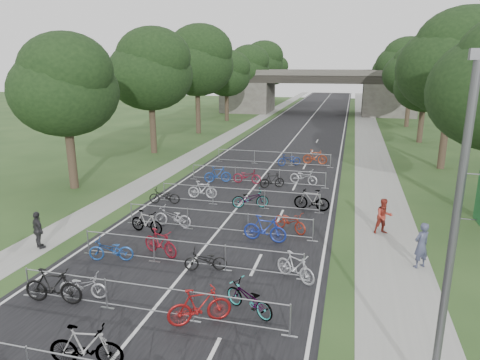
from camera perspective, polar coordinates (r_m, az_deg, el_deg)
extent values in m
cube|color=black|center=(58.42, 8.66, 7.23)|extent=(11.00, 140.00, 0.01)
cube|color=gray|center=(58.14, 16.57, 6.74)|extent=(3.00, 140.00, 0.01)
cube|color=gray|center=(59.65, 1.42, 7.56)|extent=(2.00, 140.00, 0.01)
cube|color=silver|center=(58.42, 8.65, 7.23)|extent=(0.12, 140.00, 0.00)
cube|color=#44413D|center=(74.84, 1.07, 11.03)|extent=(8.00, 8.00, 5.00)
cube|color=#44413D|center=(72.98, 19.20, 10.11)|extent=(8.00, 8.00, 5.00)
cube|color=black|center=(72.85, 10.15, 13.14)|extent=(30.00, 8.00, 1.20)
cube|color=#44413D|center=(69.04, 9.92, 13.88)|extent=(30.00, 0.40, 0.90)
cube|color=#44413D|center=(76.61, 10.43, 13.96)|extent=(30.00, 0.40, 0.90)
cylinder|color=#4C4C51|center=(10.60, 26.40, -8.14)|extent=(0.18, 0.18, 8.00)
cube|color=#4C4C51|center=(9.85, 29.27, 14.44)|extent=(0.35, 0.18, 0.22)
cylinder|color=#33261C|center=(29.91, -21.55, 2.91)|extent=(0.56, 0.56, 4.20)
ellipsoid|color=black|center=(29.39, -22.34, 10.77)|extent=(6.72, 6.72, 5.51)
sphere|color=black|center=(28.58, -22.22, 13.40)|extent=(5.38, 5.38, 5.38)
sphere|color=black|center=(30.14, -22.38, 9.24)|extent=(4.37, 4.37, 4.37)
cylinder|color=#33261C|center=(40.01, -11.54, 6.91)|extent=(0.56, 0.56, 4.72)
ellipsoid|color=black|center=(39.64, -11.90, 13.54)|extent=(7.56, 7.56, 6.20)
sphere|color=black|center=(38.92, -11.54, 15.77)|extent=(6.05, 6.05, 6.05)
sphere|color=black|center=(40.34, -12.16, 12.21)|extent=(4.91, 4.91, 4.91)
cylinder|color=#33261C|center=(36.65, 25.59, 5.30)|extent=(0.56, 0.56, 5.11)
ellipsoid|color=black|center=(36.26, 26.51, 13.10)|extent=(8.18, 8.18, 6.70)
sphere|color=black|center=(35.91, 27.95, 15.55)|extent=(6.54, 6.54, 6.54)
sphere|color=black|center=(36.68, 25.39, 11.62)|extent=(5.31, 5.31, 5.31)
cylinder|color=#33261C|center=(50.95, -5.62, 9.16)|extent=(0.56, 0.56, 5.25)
ellipsoid|color=black|center=(50.68, -5.78, 14.95)|extent=(8.40, 8.40, 6.89)
sphere|color=black|center=(50.02, -5.36, 16.88)|extent=(6.72, 6.72, 6.72)
sphere|color=black|center=(51.33, -6.09, 13.77)|extent=(5.46, 5.46, 5.46)
cylinder|color=#33261C|center=(48.46, 22.98, 6.89)|extent=(0.56, 0.56, 3.85)
ellipsoid|color=black|center=(48.14, 23.45, 11.33)|extent=(6.16, 6.16, 5.05)
sphere|color=black|center=(47.69, 24.42, 12.69)|extent=(4.93, 4.93, 4.93)
sphere|color=black|center=(48.60, 22.68, 10.52)|extent=(4.00, 4.00, 4.00)
cylinder|color=#33261C|center=(62.35, -1.78, 9.83)|extent=(0.56, 0.56, 4.20)
ellipsoid|color=black|center=(62.10, -1.81, 13.61)|extent=(6.72, 6.72, 5.51)
sphere|color=black|center=(61.43, -1.40, 14.85)|extent=(5.38, 5.38, 5.38)
sphere|color=black|center=(62.75, -2.12, 12.86)|extent=(4.37, 4.37, 4.37)
cylinder|color=#33261C|center=(60.25, 21.48, 8.75)|extent=(0.56, 0.56, 4.48)
ellipsoid|color=black|center=(60.00, 21.89, 12.90)|extent=(7.17, 7.17, 5.88)
sphere|color=black|center=(59.56, 22.68, 14.21)|extent=(5.73, 5.73, 5.73)
sphere|color=black|center=(60.46, 21.27, 12.12)|extent=(4.66, 4.66, 4.66)
cylinder|color=#33261C|center=(73.88, 0.88, 10.87)|extent=(0.56, 0.56, 4.72)
ellipsoid|color=black|center=(73.68, 0.90, 14.47)|extent=(7.56, 7.56, 6.20)
sphere|color=black|center=(73.05, 1.28, 15.64)|extent=(6.05, 6.05, 6.05)
sphere|color=black|center=(74.30, 0.60, 13.74)|extent=(4.91, 4.91, 4.91)
cylinder|color=#33261C|center=(72.11, 20.46, 9.99)|extent=(0.56, 0.56, 5.11)
ellipsoid|color=black|center=(71.91, 20.84, 13.95)|extent=(8.18, 8.18, 6.70)
sphere|color=black|center=(71.49, 21.50, 15.21)|extent=(6.54, 6.54, 6.54)
sphere|color=black|center=(72.38, 20.32, 13.19)|extent=(5.31, 5.31, 5.31)
cylinder|color=#33261C|center=(85.54, 2.83, 11.62)|extent=(0.56, 0.56, 5.25)
ellipsoid|color=black|center=(85.38, 2.88, 15.07)|extent=(8.40, 8.40, 6.89)
sphere|color=black|center=(84.78, 3.24, 16.20)|extent=(6.72, 6.72, 6.72)
sphere|color=black|center=(85.98, 2.60, 14.37)|extent=(5.46, 5.46, 5.46)
cylinder|color=#33261C|center=(84.08, 19.67, 10.23)|extent=(0.56, 0.56, 3.85)
ellipsoid|color=black|center=(83.89, 19.90, 12.80)|extent=(6.16, 6.16, 5.05)
sphere|color=black|center=(83.42, 20.43, 13.59)|extent=(4.93, 4.93, 4.93)
sphere|color=black|center=(84.37, 19.48, 12.32)|extent=(4.00, 4.00, 4.00)
cylinder|color=#33261C|center=(97.33, 4.31, 11.72)|extent=(0.56, 0.56, 4.20)
ellipsoid|color=black|center=(97.17, 4.36, 14.14)|extent=(6.72, 6.72, 5.51)
sphere|color=black|center=(96.56, 4.68, 14.92)|extent=(5.38, 5.38, 5.38)
sphere|color=black|center=(97.77, 4.11, 13.66)|extent=(4.37, 4.37, 4.37)
cylinder|color=#33261C|center=(95.99, 19.12, 10.98)|extent=(0.56, 0.56, 4.48)
ellipsoid|color=black|center=(95.84, 19.35, 13.59)|extent=(7.17, 7.17, 5.88)
sphere|color=black|center=(95.37, 19.82, 14.41)|extent=(5.73, 5.73, 5.73)
sphere|color=black|center=(96.32, 18.98, 13.09)|extent=(4.66, 4.66, 4.66)
cylinder|color=#93959A|center=(11.83, -20.57, -21.35)|extent=(9.20, 0.04, 0.04)
cylinder|color=#93959A|center=(14.40, -12.23, -13.64)|extent=(9.20, 0.04, 0.04)
cylinder|color=#93959A|center=(14.84, -12.04, -16.59)|extent=(9.20, 0.04, 0.04)
cylinder|color=#93959A|center=(17.05, -26.42, -12.10)|extent=(0.05, 0.05, 1.10)
cube|color=#93959A|center=(17.29, -26.21, -13.69)|extent=(0.50, 0.08, 0.03)
cylinder|color=#93959A|center=(15.34, -17.42, -14.26)|extent=(0.05, 0.05, 1.10)
cube|color=#93959A|center=(15.60, -17.26, -15.97)|extent=(0.50, 0.08, 0.03)
cylinder|color=#93959A|center=(14.09, -6.29, -16.40)|extent=(0.05, 0.05, 1.10)
cube|color=#93959A|center=(14.38, -6.23, -18.22)|extent=(0.50, 0.08, 0.03)
cylinder|color=#93959A|center=(13.45, 6.68, -18.12)|extent=(0.05, 0.05, 1.10)
cube|color=#93959A|center=(13.75, 6.61, -19.98)|extent=(0.50, 0.08, 0.03)
cylinder|color=#93959A|center=(17.34, -6.89, -8.23)|extent=(9.20, 0.04, 0.04)
cylinder|color=#93959A|center=(17.71, -6.80, -10.82)|extent=(9.20, 0.04, 0.04)
cylinder|color=#93959A|center=(19.60, -19.59, -7.81)|extent=(0.05, 0.05, 1.10)
cube|color=#93959A|center=(19.80, -19.45, -9.24)|extent=(0.50, 0.08, 0.03)
cylinder|color=#93959A|center=(18.13, -11.41, -9.09)|extent=(0.05, 0.05, 1.10)
cube|color=#93959A|center=(18.35, -11.33, -10.62)|extent=(0.50, 0.08, 0.03)
cylinder|color=#93959A|center=(17.09, -1.96, -10.34)|extent=(0.05, 0.05, 1.10)
cube|color=#93959A|center=(17.32, -1.94, -11.94)|extent=(0.50, 0.08, 0.03)
cylinder|color=#93959A|center=(16.56, 8.48, -11.39)|extent=(0.05, 0.05, 1.10)
cube|color=#93959A|center=(16.80, 8.41, -13.02)|extent=(0.50, 0.08, 0.03)
cylinder|color=#93959A|center=(20.68, -3.06, -4.22)|extent=(9.20, 0.04, 0.04)
cylinder|color=#93959A|center=(20.98, -3.03, -6.46)|extent=(9.20, 0.04, 0.04)
cylinder|color=#93959A|center=(22.60, -14.27, -4.31)|extent=(0.05, 0.05, 1.10)
cube|color=#93959A|center=(22.78, -14.18, -5.58)|extent=(0.50, 0.08, 0.03)
cylinder|color=#93959A|center=(21.34, -6.99, -5.11)|extent=(0.05, 0.05, 1.10)
cube|color=#93959A|center=(21.53, -6.94, -6.45)|extent=(0.50, 0.08, 0.03)
cylinder|color=#93959A|center=(20.46, 1.08, -5.90)|extent=(0.05, 0.05, 1.10)
cube|color=#93959A|center=(20.66, 1.07, -7.29)|extent=(0.50, 0.08, 0.03)
cylinder|color=#93959A|center=(20.02, 9.70, -6.61)|extent=(0.05, 0.05, 1.10)
cube|color=#93959A|center=(20.22, 9.63, -8.02)|extent=(0.50, 0.08, 0.03)
cylinder|color=#93959A|center=(24.33, -0.22, -1.19)|extent=(9.20, 0.04, 0.04)
cylinder|color=#93959A|center=(24.59, -0.22, -3.14)|extent=(9.20, 0.04, 0.04)
cylinder|color=#93959A|center=(25.99, -10.08, -1.51)|extent=(0.05, 0.05, 1.10)
cube|color=#93959A|center=(26.14, -10.02, -2.64)|extent=(0.50, 0.08, 0.03)
cylinder|color=#93959A|center=(24.90, -3.64, -2.04)|extent=(0.05, 0.05, 1.10)
cube|color=#93959A|center=(25.06, -3.62, -3.21)|extent=(0.50, 0.08, 0.03)
cylinder|color=#93959A|center=(24.15, 3.30, -2.59)|extent=(0.05, 0.05, 1.10)
cube|color=#93959A|center=(24.32, 3.28, -3.79)|extent=(0.50, 0.08, 0.03)
cylinder|color=#93959A|center=(23.78, 10.58, -3.12)|extent=(0.05, 0.05, 1.10)
cube|color=#93959A|center=(23.95, 10.51, -4.33)|extent=(0.50, 0.08, 0.03)
cylinder|color=#93959A|center=(29.03, 2.30, 1.50)|extent=(9.20, 0.04, 0.04)
cylinder|color=#93959A|center=(29.25, 2.28, -0.15)|extent=(9.20, 0.04, 0.04)
cylinder|color=#93959A|center=(30.43, -6.20, 1.09)|extent=(0.05, 0.05, 1.10)
cube|color=#93959A|center=(30.56, -6.17, 0.12)|extent=(0.50, 0.08, 0.03)
cylinder|color=#93959A|center=(29.50, -0.62, 0.74)|extent=(0.05, 0.05, 1.10)
cube|color=#93959A|center=(29.64, -0.62, -0.26)|extent=(0.50, 0.08, 0.03)
cylinder|color=#93959A|center=(28.88, 5.26, 0.35)|extent=(0.05, 0.05, 1.10)
cube|color=#93959A|center=(29.02, 5.24, -0.67)|extent=(0.50, 0.08, 0.03)
cylinder|color=#93959A|center=(28.57, 11.34, -0.05)|extent=(0.05, 0.05, 1.10)
cube|color=#93959A|center=(28.71, 11.28, -1.08)|extent=(0.50, 0.08, 0.03)
cylinder|color=#93959A|center=(34.78, 4.42, 3.76)|extent=(9.20, 0.04, 0.04)
cylinder|color=#93959A|center=(34.96, 4.39, 2.36)|extent=(9.20, 0.04, 0.04)
cylinder|color=#93959A|center=(35.96, -2.84, 3.35)|extent=(0.05, 0.05, 1.10)
cube|color=#93959A|center=(36.07, -2.82, 2.52)|extent=(0.50, 0.08, 0.03)
cylinder|color=#93959A|center=(35.18, 1.95, 3.10)|extent=(0.05, 0.05, 1.10)
cube|color=#93959A|center=(35.29, 1.94, 2.25)|extent=(0.50, 0.08, 0.03)
cylinder|color=#93959A|center=(34.65, 6.90, 2.81)|extent=(0.05, 0.05, 1.10)
cube|color=#93959A|center=(34.77, 6.88, 1.95)|extent=(0.50, 0.08, 0.03)
cylinder|color=#93959A|center=(34.39, 11.97, 2.49)|extent=(0.05, 0.05, 1.10)
cube|color=#93959A|center=(34.51, 11.92, 1.63)|extent=(0.50, 0.08, 0.03)
imported|color=#93959A|center=(12.93, -19.84, -20.16)|extent=(2.12, 0.92, 1.23)
imported|color=black|center=(16.22, -23.65, -12.87)|extent=(2.14, 0.78, 1.26)
imported|color=#B4B5BC|center=(16.26, -20.18, -13.12)|extent=(1.79, 0.83, 0.91)
imported|color=maroon|center=(13.95, -5.41, -16.41)|extent=(2.05, 1.55, 1.23)
imported|color=#93959A|center=(14.46, 1.18, -15.56)|extent=(2.06, 1.54, 1.04)
imported|color=#1A4591|center=(18.68, -16.83, -8.92)|extent=(1.96, 1.07, 0.97)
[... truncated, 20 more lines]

